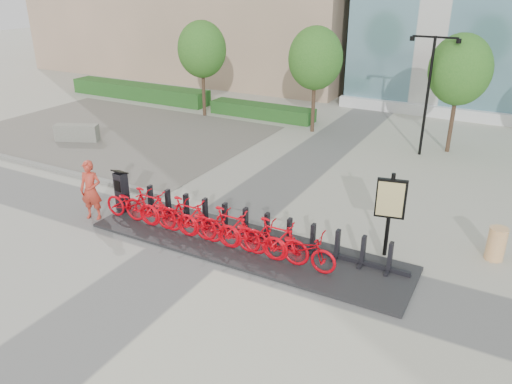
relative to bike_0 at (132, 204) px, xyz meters
The scene contains 25 objects.
ground 2.67m from the bike_0, ahead, with size 120.00×120.00×0.00m, color #B9B79F.
gravel_patch 10.24m from the bike_0, 136.39° to the left, with size 14.00×14.00×0.00m, color #5E5B51.
curb 7.67m from the bike_0, 165.24° to the left, with size 14.00×0.25×0.15m, color gray.
hedge_a 17.71m from the bike_0, 130.07° to the left, with size 10.00×1.40×0.90m, color #2C6620.
hedge_b 13.47m from the bike_0, 100.27° to the left, with size 6.00×1.20×0.70m, color #2C6620.
tree_0 13.54m from the bike_0, 114.14° to the left, with size 2.60×2.60×5.10m.
tree_1 12.46m from the bike_0, 84.78° to the left, with size 2.60×2.60×5.10m.
tree_2 14.55m from the bike_0, 57.76° to the left, with size 2.60×2.60×5.10m.
streetlamp 13.11m from the bike_0, 59.15° to the left, with size 2.00×0.20×5.00m.
dock_pad 3.96m from the bike_0, ahead, with size 9.60×2.40×0.08m, color #252527.
dock_rail_posts 4.05m from the bike_0, 11.77° to the left, with size 8.02×0.50×0.85m, color black, non-canonical shape.
bike_0 is the anchor object (origin of this frame).
bike_1 0.72m from the bike_0, ahead, with size 0.56×1.99×1.19m, color red.
bike_2 1.44m from the bike_0, ahead, with size 0.71×2.05×1.08m, color red.
bike_3 2.16m from the bike_0, ahead, with size 0.56×1.99×1.19m, color red.
bike_4 2.88m from the bike_0, ahead, with size 0.71×2.05×1.08m, color red.
bike_5 3.60m from the bike_0, ahead, with size 0.56×1.99×1.19m, color red.
bike_6 4.32m from the bike_0, ahead, with size 0.71×2.05×1.08m, color red.
bike_7 5.04m from the bike_0, ahead, with size 0.56×1.99×1.19m, color red.
bike_8 5.76m from the bike_0, ahead, with size 0.71×2.05×1.08m, color red.
kiosk 0.87m from the bike_0, 152.20° to the left, with size 0.48×0.41×1.44m.
worker_red 1.41m from the bike_0, 164.25° to the right, with size 0.71×0.47×1.95m, color red.
construction_barrel 10.73m from the bike_0, 16.50° to the left, with size 0.49×0.49×0.95m, color orange.
jersey_barrier 9.65m from the bike_0, 146.79° to the left, with size 2.03×0.55×0.78m, color gray.
map_sign 7.85m from the bike_0, 13.48° to the left, with size 0.81×0.28×2.46m.
Camera 1 is at (7.61, -10.64, 7.22)m, focal length 35.00 mm.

